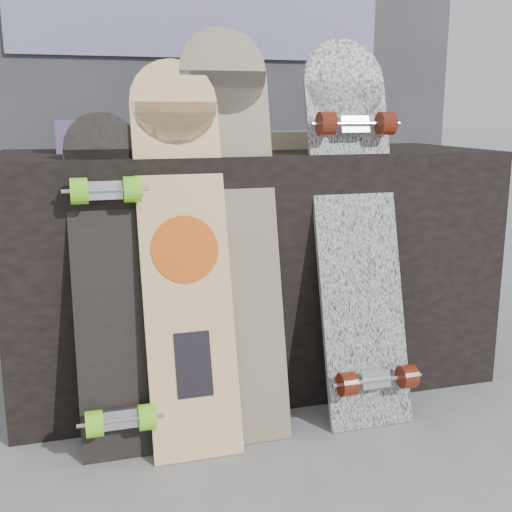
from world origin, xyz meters
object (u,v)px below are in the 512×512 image
object	(u,v)px
longboard_geisha	(184,244)
longboard_cascadia	(357,223)
vendor_table	(251,267)
longboard_celtic	(233,221)
skateboard_dark	(111,282)

from	to	relation	value
longboard_geisha	longboard_cascadia	world-z (taller)	longboard_cascadia
longboard_cascadia	vendor_table	bearing A→B (deg)	126.74
vendor_table	longboard_cascadia	world-z (taller)	longboard_cascadia
vendor_table	longboard_celtic	size ratio (longest dim) A/B	1.37
vendor_table	longboard_celtic	xyz separation A→B (m)	(-0.14, -0.31, 0.22)
skateboard_dark	longboard_geisha	bearing A→B (deg)	1.42
vendor_table	longboard_geisha	world-z (taller)	longboard_geisha
longboard_cascadia	skateboard_dark	xyz separation A→B (m)	(-0.74, -0.03, -0.12)
longboard_cascadia	skateboard_dark	size ratio (longest dim) A/B	1.24
vendor_table	longboard_celtic	bearing A→B (deg)	-114.32
longboard_celtic	skateboard_dark	bearing A→B (deg)	-173.75
longboard_celtic	longboard_cascadia	world-z (taller)	longboard_celtic
skateboard_dark	longboard_celtic	bearing A→B (deg)	6.25
longboard_cascadia	longboard_geisha	bearing A→B (deg)	-177.60
longboard_celtic	skateboard_dark	size ratio (longest dim) A/B	1.26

